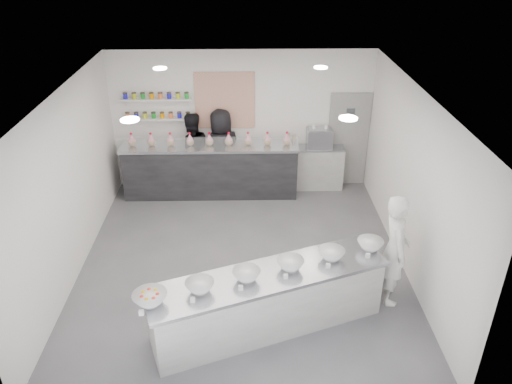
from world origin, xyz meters
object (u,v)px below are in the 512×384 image
staff_left (192,152)px  staff_right (222,151)px  espresso_ledge (313,168)px  prep_counter (268,301)px  espresso_machine (319,138)px  woman_prep (394,250)px  back_bar (211,170)px

staff_left → staff_right: staff_right is taller
espresso_ledge → staff_right: staff_right is taller
prep_counter → espresso_machine: size_ratio=6.44×
staff_left → prep_counter: bearing=87.2°
prep_counter → espresso_ledge: espresso_ledge is taller
prep_counter → woman_prep: 2.05m
prep_counter → espresso_ledge: (1.18, 4.36, 0.01)m
prep_counter → staff_left: (-1.46, 4.35, 0.41)m
espresso_machine → woman_prep: (0.63, -3.76, -0.27)m
prep_counter → woman_prep: size_ratio=1.91×
back_bar → espresso_machine: bearing=6.6°
back_bar → espresso_ledge: back_bar is taller
espresso_ledge → woman_prep: size_ratio=0.72×
espresso_machine → prep_counter: bearing=-106.3°
espresso_machine → woman_prep: bearing=-80.4°
woman_prep → staff_left: 5.03m
prep_counter → espresso_ledge: bearing=54.5°
staff_right → prep_counter: bearing=77.8°
espresso_ledge → staff_left: 2.66m
back_bar → espresso_ledge: bearing=6.9°
woman_prep → staff_right: bearing=38.9°
prep_counter → staff_left: 4.60m
espresso_ledge → prep_counter: bearing=-105.1°
prep_counter → espresso_ledge: 4.51m
woman_prep → staff_right: 4.63m
back_bar → staff_right: (0.24, 0.25, 0.34)m
prep_counter → back_bar: size_ratio=0.93×
espresso_machine → woman_prep: 3.82m
espresso_machine → staff_right: staff_right is taller
back_bar → staff_left: bearing=148.8°
espresso_machine → staff_left: bearing=-179.7°
espresso_ledge → staff_right: (-1.99, -0.01, 0.43)m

